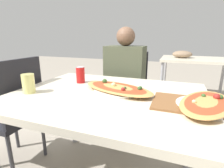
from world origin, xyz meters
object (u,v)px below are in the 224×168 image
at_px(dining_table, 108,103).
at_px(drink_glass, 28,84).
at_px(soda_can, 80,75).
at_px(pizza_second, 206,103).
at_px(pizza_main, 117,88).
at_px(chair_side_left, 15,110).
at_px(chair_far_seated, 127,90).
at_px(person_seated, 125,77).

height_order(dining_table, drink_glass, drink_glass).
distance_m(soda_can, drink_glass, 0.39).
xyz_separation_m(drink_glass, pizza_second, (1.04, 0.13, -0.04)).
bearing_deg(dining_table, pizza_second, -3.08).
bearing_deg(pizza_main, soda_can, 161.28).
distance_m(chair_side_left, pizza_main, 0.87).
xyz_separation_m(pizza_main, soda_can, (-0.35, 0.12, 0.04)).
bearing_deg(drink_glass, chair_side_left, 158.51).
distance_m(pizza_main, soda_can, 0.37).
bearing_deg(drink_glass, soda_can, 62.20).
height_order(drink_glass, pizza_second, drink_glass).
relative_size(dining_table, drink_glass, 9.87).
height_order(dining_table, chair_far_seated, chair_far_seated).
distance_m(dining_table, chair_far_seated, 0.83).
distance_m(soda_can, pizza_second, 0.88).
bearing_deg(chair_far_seated, dining_table, 96.50).
xyz_separation_m(chair_side_left, person_seated, (0.70, 0.73, 0.18)).
bearing_deg(dining_table, soda_can, 149.26).
relative_size(chair_side_left, soda_can, 7.41).
relative_size(drink_glass, pizza_second, 0.24).
xyz_separation_m(dining_table, pizza_main, (0.04, 0.06, 0.09)).
bearing_deg(chair_far_seated, pizza_second, 127.71).
xyz_separation_m(dining_table, drink_glass, (-0.48, -0.16, 0.13)).
height_order(person_seated, drink_glass, person_seated).
height_order(soda_can, drink_glass, soda_can).
bearing_deg(soda_can, person_seated, 67.63).
distance_m(person_seated, pizza_main, 0.64).
height_order(chair_side_left, drink_glass, chair_side_left).
distance_m(chair_far_seated, chair_side_left, 1.10).
bearing_deg(person_seated, chair_far_seated, -90.00).
height_order(chair_far_seated, soda_can, chair_far_seated).
height_order(chair_far_seated, drink_glass, chair_far_seated).
distance_m(dining_table, chair_side_left, 0.80).
relative_size(chair_far_seated, pizza_second, 1.83).
xyz_separation_m(person_seated, drink_glass, (-0.39, -0.85, 0.11)).
distance_m(chair_far_seated, pizza_second, 1.09).
bearing_deg(soda_can, chair_far_seated, 71.56).
bearing_deg(chair_side_left, drink_glass, -111.49).
bearing_deg(pizza_main, person_seated, 102.25).
xyz_separation_m(chair_far_seated, pizza_second, (0.65, -0.84, 0.24)).
bearing_deg(dining_table, chair_far_seated, 96.50).
distance_m(person_seated, pizza_second, 0.97).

